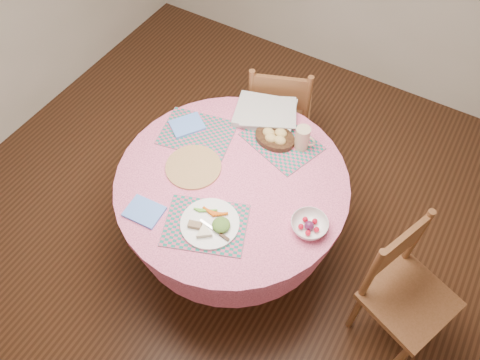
% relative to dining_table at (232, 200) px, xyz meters
% --- Properties ---
extents(ground, '(4.00, 4.00, 0.00)m').
position_rel_dining_table_xyz_m(ground, '(0.00, 0.00, -0.56)').
color(ground, '#331C0F').
rests_on(ground, ground).
extents(room_envelope, '(4.01, 4.01, 2.71)m').
position_rel_dining_table_xyz_m(room_envelope, '(0.00, 0.00, 1.16)').
color(room_envelope, silver).
rests_on(room_envelope, ground).
extents(dining_table, '(1.24, 1.24, 0.75)m').
position_rel_dining_table_xyz_m(dining_table, '(0.00, 0.00, 0.00)').
color(dining_table, pink).
rests_on(dining_table, ground).
extents(chair_right, '(0.52, 0.53, 0.89)m').
position_rel_dining_table_xyz_m(chair_right, '(1.01, 0.03, -0.09)').
color(chair_right, brown).
rests_on(chair_right, ground).
extents(chair_back, '(0.54, 0.53, 0.91)m').
position_rel_dining_table_xyz_m(chair_back, '(-0.13, 0.82, -0.08)').
color(chair_back, brown).
rests_on(chair_back, ground).
extents(placemat_front, '(0.48, 0.42, 0.01)m').
position_rel_dining_table_xyz_m(placemat_front, '(0.04, -0.30, 0.20)').
color(placemat_front, '#14705F').
rests_on(placemat_front, dining_table).
extents(placemat_left, '(0.46, 0.38, 0.01)m').
position_rel_dining_table_xyz_m(placemat_left, '(-0.34, 0.18, 0.20)').
color(placemat_left, '#14705F').
rests_on(placemat_left, dining_table).
extents(placemat_back, '(0.47, 0.41, 0.01)m').
position_rel_dining_table_xyz_m(placemat_back, '(0.10, 0.37, 0.20)').
color(placemat_back, '#14705F').
rests_on(placemat_back, dining_table).
extents(wicker_trivet, '(0.30, 0.30, 0.01)m').
position_rel_dining_table_xyz_m(wicker_trivet, '(-0.22, -0.04, 0.20)').
color(wicker_trivet, olive).
rests_on(wicker_trivet, dining_table).
extents(napkin_near, '(0.19, 0.15, 0.01)m').
position_rel_dining_table_xyz_m(napkin_near, '(-0.27, -0.40, 0.20)').
color(napkin_near, '#5F8FF4').
rests_on(napkin_near, dining_table).
extents(napkin_far, '(0.22, 0.23, 0.01)m').
position_rel_dining_table_xyz_m(napkin_far, '(-0.41, 0.19, 0.21)').
color(napkin_far, '#5F8FF4').
rests_on(napkin_far, placemat_left).
extents(dinner_plate, '(0.29, 0.29, 0.05)m').
position_rel_dining_table_xyz_m(dinner_plate, '(0.06, -0.30, 0.22)').
color(dinner_plate, white).
rests_on(dinner_plate, placemat_front).
extents(bread_bowl, '(0.23, 0.23, 0.08)m').
position_rel_dining_table_xyz_m(bread_bowl, '(0.07, 0.35, 0.23)').
color(bread_bowl, black).
rests_on(bread_bowl, placemat_back).
extents(latte_mug, '(0.12, 0.08, 0.14)m').
position_rel_dining_table_xyz_m(latte_mug, '(0.22, 0.38, 0.27)').
color(latte_mug, '#C7AD88').
rests_on(latte_mug, placemat_back).
extents(fruit_bowl, '(0.24, 0.24, 0.06)m').
position_rel_dining_table_xyz_m(fruit_bowl, '(0.48, -0.06, 0.22)').
color(fruit_bowl, white).
rests_on(fruit_bowl, dining_table).
extents(newspaper_stack, '(0.42, 0.37, 0.04)m').
position_rel_dining_table_xyz_m(newspaper_stack, '(-0.07, 0.49, 0.22)').
color(newspaper_stack, silver).
rests_on(newspaper_stack, dining_table).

